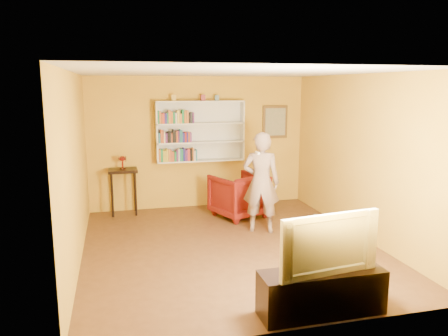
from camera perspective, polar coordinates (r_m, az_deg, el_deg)
The scene contains 16 objects.
room_shell at distance 6.73m, azimuth 0.79°, elevation -2.09°, with size 5.30×5.80×2.88m.
bookshelf at distance 8.96m, azimuth -3.18°, elevation 4.82°, with size 1.80×0.29×1.23m.
books_row_lower at distance 8.84m, azimuth -6.02°, elevation 1.67°, with size 0.77×0.18×0.26m.
books_row_middle at distance 8.78m, azimuth -6.45°, elevation 4.06°, with size 0.66×0.19×0.26m.
books_row_upper at distance 8.75m, azimuth -6.32°, elevation 6.57°, with size 0.71×0.18×0.27m.
ornament_left at distance 8.78m, azimuth -6.62°, elevation 9.09°, with size 0.09×0.09×0.12m, color gold.
ornament_centre at distance 8.87m, azimuth -2.78°, elevation 9.16°, with size 0.09×0.09×0.12m, color maroon.
ornament_right at distance 8.94m, azimuth -0.96°, elevation 9.15°, with size 0.08×0.08×0.11m, color slate.
framed_painting at distance 9.45m, azimuth 6.68°, elevation 6.01°, with size 0.55×0.05×0.70m.
console_table at distance 8.77m, azimuth -13.04°, elevation -1.13°, with size 0.56×0.43×0.91m.
ruby_lustre at distance 8.71m, azimuth -13.13°, elevation 1.06°, with size 0.16×0.16×0.25m.
armchair at distance 8.47m, azimuth 1.95°, elevation -3.59°, with size 0.90×0.92×0.84m, color #4C0506.
person at distance 7.52m, azimuth 4.86°, elevation -1.89°, with size 0.64×0.42×1.74m, color #7C645A.
game_remote at distance 7.05m, azimuth 4.37°, elevation 1.98°, with size 0.04×0.15×0.04m, color white.
tv_cabinet at distance 5.14m, azimuth 12.61°, elevation -15.55°, with size 1.40×0.42×0.50m, color black.
television at distance 4.91m, azimuth 12.89°, elevation -9.33°, with size 1.18×0.16×0.68m, color black.
Camera 1 is at (-1.69, -6.35, 2.49)m, focal length 35.00 mm.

